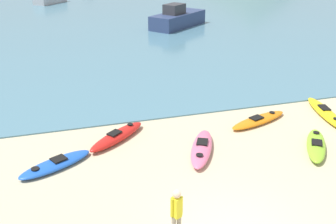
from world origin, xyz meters
TOP-DOWN VIEW (x-y plane):
  - bay_water at (0.00, 42.68)m, footprint 160.00×70.00m
  - kayak_on_sand_1 at (-2.04, 6.30)m, footprint 2.62×2.32m
  - kayak_on_sand_2 at (3.89, 6.19)m, footprint 3.04×1.63m
  - kayak_on_sand_3 at (-4.35, 4.95)m, footprint 2.66×1.88m
  - kayak_on_sand_4 at (7.03, 6.04)m, footprint 1.37×3.52m
  - kayak_on_sand_5 at (0.73, 4.55)m, footprint 1.92×2.87m
  - kayak_on_sand_6 at (4.81, 3.58)m, footprint 2.03×2.55m
  - person_near_foreground at (-1.52, 0.45)m, footprint 0.31×0.26m
  - moored_boat_0 at (6.51, 25.58)m, footprint 5.80×5.23m

SIDE VIEW (x-z plane):
  - bay_water at x=0.00m, z-range 0.00..0.06m
  - kayak_on_sand_2 at x=3.89m, z-range -0.02..0.28m
  - kayak_on_sand_3 at x=-4.35m, z-range -0.02..0.29m
  - kayak_on_sand_4 at x=7.03m, z-range -0.02..0.31m
  - kayak_on_sand_6 at x=4.81m, z-range -0.02..0.35m
  - kayak_on_sand_5 at x=0.73m, z-range -0.02..0.35m
  - kayak_on_sand_1 at x=-2.04m, z-range -0.02..0.39m
  - moored_boat_0 at x=6.51m, z-range -0.24..1.75m
  - person_near_foreground at x=-1.52m, z-range 0.11..1.67m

